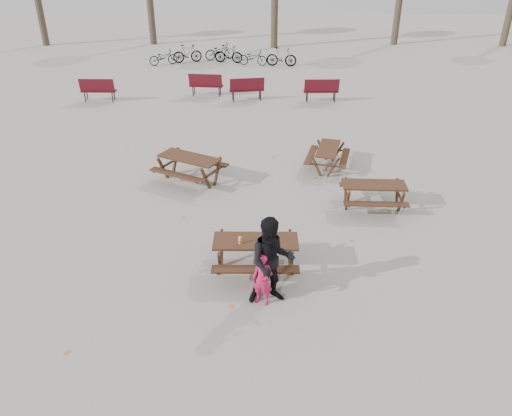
{
  "coord_description": "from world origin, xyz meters",
  "views": [
    {
      "loc": [
        0.07,
        -8.89,
        6.45
      ],
      "look_at": [
        0.0,
        1.0,
        1.0
      ],
      "focal_mm": 35.0,
      "sensor_mm": 36.0,
      "label": 1
    }
  ],
  "objects_px": {
    "main_picnic_table": "(256,248)",
    "child": "(263,279)",
    "picnic_table_east": "(373,196)",
    "picnic_table_north": "(190,169)",
    "soda_bottle": "(240,241)",
    "picnic_table_far": "(328,158)",
    "food_tray": "(264,244)",
    "adult": "(272,261)"
  },
  "relations": [
    {
      "from": "child",
      "to": "picnic_table_east",
      "type": "distance_m",
      "value": 4.92
    },
    {
      "from": "picnic_table_north",
      "to": "main_picnic_table",
      "type": "bearing_deg",
      "value": -37.78
    },
    {
      "from": "main_picnic_table",
      "to": "picnic_table_far",
      "type": "bearing_deg",
      "value": 68.08
    },
    {
      "from": "soda_bottle",
      "to": "child",
      "type": "xyz_separation_m",
      "value": [
        0.47,
        -0.96,
        -0.28
      ]
    },
    {
      "from": "child",
      "to": "adult",
      "type": "xyz_separation_m",
      "value": [
        0.17,
        0.09,
        0.36
      ]
    },
    {
      "from": "picnic_table_east",
      "to": "picnic_table_far",
      "type": "xyz_separation_m",
      "value": [
        -0.89,
        2.61,
        -0.02
      ]
    },
    {
      "from": "main_picnic_table",
      "to": "picnic_table_east",
      "type": "distance_m",
      "value": 4.2
    },
    {
      "from": "soda_bottle",
      "to": "picnic_table_north",
      "type": "distance_m",
      "value": 4.89
    },
    {
      "from": "soda_bottle",
      "to": "child",
      "type": "relative_size",
      "value": 0.15
    },
    {
      "from": "main_picnic_table",
      "to": "picnic_table_far",
      "type": "xyz_separation_m",
      "value": [
        2.2,
        5.46,
        -0.25
      ]
    },
    {
      "from": "main_picnic_table",
      "to": "soda_bottle",
      "type": "distance_m",
      "value": 0.44
    },
    {
      "from": "picnic_table_north",
      "to": "adult",
      "type": "bearing_deg",
      "value": -38.91
    },
    {
      "from": "food_tray",
      "to": "adult",
      "type": "xyz_separation_m",
      "value": [
        0.15,
        -0.81,
        0.14
      ]
    },
    {
      "from": "picnic_table_east",
      "to": "picnic_table_far",
      "type": "relative_size",
      "value": 1.06
    },
    {
      "from": "picnic_table_east",
      "to": "picnic_table_north",
      "type": "bearing_deg",
      "value": 164.72
    },
    {
      "from": "soda_bottle",
      "to": "picnic_table_east",
      "type": "height_order",
      "value": "soda_bottle"
    },
    {
      "from": "food_tray",
      "to": "child",
      "type": "bearing_deg",
      "value": -91.38
    },
    {
      "from": "adult",
      "to": "picnic_table_east",
      "type": "xyz_separation_m",
      "value": [
        2.77,
        3.85,
        -0.58
      ]
    },
    {
      "from": "soda_bottle",
      "to": "child",
      "type": "bearing_deg",
      "value": -63.83
    },
    {
      "from": "child",
      "to": "picnic_table_east",
      "type": "xyz_separation_m",
      "value": [
        2.94,
        3.94,
        -0.21
      ]
    },
    {
      "from": "main_picnic_table",
      "to": "picnic_table_north",
      "type": "bearing_deg",
      "value": 113.78
    },
    {
      "from": "main_picnic_table",
      "to": "child",
      "type": "xyz_separation_m",
      "value": [
        0.14,
        -1.09,
        -0.02
      ]
    },
    {
      "from": "adult",
      "to": "picnic_table_far",
      "type": "distance_m",
      "value": 6.76
    },
    {
      "from": "food_tray",
      "to": "soda_bottle",
      "type": "distance_m",
      "value": 0.5
    },
    {
      "from": "main_picnic_table",
      "to": "child",
      "type": "distance_m",
      "value": 1.1
    },
    {
      "from": "food_tray",
      "to": "picnic_table_north",
      "type": "distance_m",
      "value": 5.13
    },
    {
      "from": "soda_bottle",
      "to": "picnic_table_north",
      "type": "relative_size",
      "value": 0.09
    },
    {
      "from": "food_tray",
      "to": "child",
      "type": "distance_m",
      "value": 0.93
    },
    {
      "from": "food_tray",
      "to": "soda_bottle",
      "type": "relative_size",
      "value": 1.06
    },
    {
      "from": "main_picnic_table",
      "to": "soda_bottle",
      "type": "xyz_separation_m",
      "value": [
        -0.33,
        -0.13,
        0.26
      ]
    },
    {
      "from": "adult",
      "to": "picnic_table_east",
      "type": "distance_m",
      "value": 4.77
    },
    {
      "from": "soda_bottle",
      "to": "child",
      "type": "height_order",
      "value": "child"
    },
    {
      "from": "main_picnic_table",
      "to": "soda_bottle",
      "type": "relative_size",
      "value": 10.59
    },
    {
      "from": "picnic_table_north",
      "to": "picnic_table_far",
      "type": "xyz_separation_m",
      "value": [
        4.16,
        1.0,
        -0.06
      ]
    },
    {
      "from": "picnic_table_north",
      "to": "child",
      "type": "bearing_deg",
      "value": -40.76
    },
    {
      "from": "main_picnic_table",
      "to": "child",
      "type": "relative_size",
      "value": 1.58
    },
    {
      "from": "main_picnic_table",
      "to": "adult",
      "type": "distance_m",
      "value": 1.11
    },
    {
      "from": "main_picnic_table",
      "to": "picnic_table_east",
      "type": "xyz_separation_m",
      "value": [
        3.08,
        2.85,
        -0.23
      ]
    },
    {
      "from": "main_picnic_table",
      "to": "adult",
      "type": "xyz_separation_m",
      "value": [
        0.31,
        -1.0,
        0.35
      ]
    },
    {
      "from": "food_tray",
      "to": "adult",
      "type": "bearing_deg",
      "value": -79.6
    },
    {
      "from": "picnic_table_far",
      "to": "main_picnic_table",
      "type": "bearing_deg",
      "value": 172.19
    },
    {
      "from": "adult",
      "to": "main_picnic_table",
      "type": "bearing_deg",
      "value": 98.34
    }
  ]
}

